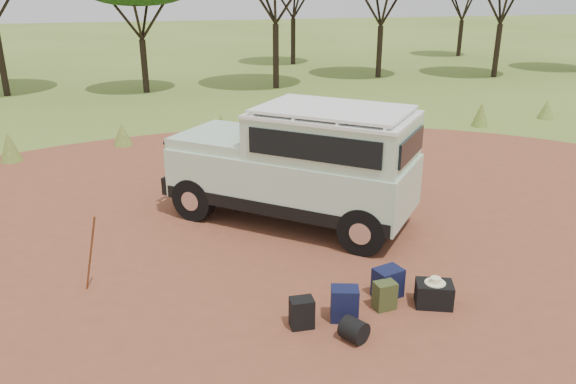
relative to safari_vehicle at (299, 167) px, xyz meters
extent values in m
plane|color=#5A7529|center=(-0.59, -2.18, -1.19)|extent=(140.00, 140.00, 0.00)
cylinder|color=brown|center=(-0.59, -2.18, -1.19)|extent=(23.00, 23.00, 0.01)
cone|color=#5A7529|center=(-6.59, 6.12, -0.77)|extent=(0.60, 0.60, 0.85)
cone|color=#5A7529|center=(-3.59, 7.02, -0.84)|extent=(0.60, 0.60, 0.70)
cone|color=#5A7529|center=(-0.59, 6.62, -0.74)|extent=(0.60, 0.60, 0.90)
cone|color=#5A7529|center=(2.41, 6.22, -0.79)|extent=(0.60, 0.60, 0.80)
cone|color=#5A7529|center=(5.41, 6.92, -0.82)|extent=(0.60, 0.60, 0.75)
cone|color=#5A7529|center=(8.41, 6.32, -0.77)|extent=(0.60, 0.60, 0.85)
cone|color=#5A7529|center=(11.41, 6.72, -0.84)|extent=(0.60, 0.60, 0.70)
cylinder|color=black|center=(-8.59, 16.82, 0.34)|extent=(0.28, 0.28, 3.06)
cylinder|color=black|center=(-2.59, 16.02, -0.02)|extent=(0.28, 0.28, 2.34)
cylinder|color=black|center=(3.41, 15.62, 0.27)|extent=(0.28, 0.28, 2.93)
cylinder|color=black|center=(9.41, 17.32, 0.11)|extent=(0.28, 0.28, 2.61)
cylinder|color=black|center=(15.41, 15.82, 0.16)|extent=(0.28, 0.28, 2.70)
cylinder|color=black|center=(6.41, 23.32, 0.16)|extent=(0.28, 0.28, 2.70)
cylinder|color=black|center=(18.41, 24.32, -0.02)|extent=(0.28, 0.28, 2.34)
cube|color=#B7D6B7|center=(-0.13, 0.11, -0.22)|extent=(5.01, 4.72, 1.03)
cube|color=black|center=(-0.13, 0.11, -0.61)|extent=(4.96, 4.69, 0.26)
cube|color=#B7D6B7|center=(0.53, -0.46, 0.70)|extent=(3.55, 3.44, 0.81)
cube|color=white|center=(0.53, -0.46, 1.14)|extent=(3.58, 3.47, 0.07)
cube|color=white|center=(0.53, -0.46, 1.25)|extent=(3.32, 3.22, 0.05)
cube|color=#B7D6B7|center=(-1.29, 1.12, 0.40)|extent=(2.60, 2.61, 0.22)
cube|color=black|center=(-0.59, 0.52, 0.74)|extent=(1.22, 1.36, 0.57)
cube|color=black|center=(-0.11, -1.21, 0.74)|extent=(1.97, 1.72, 0.49)
cube|color=black|center=(1.18, 0.28, 0.74)|extent=(1.97, 1.72, 0.49)
cube|color=black|center=(1.69, -1.47, 0.70)|extent=(1.09, 1.25, 0.45)
cube|color=black|center=(-2.02, 1.75, -0.54)|extent=(1.41, 1.59, 0.37)
cylinder|color=black|center=(-2.12, 1.84, 0.33)|extent=(0.98, 1.11, 0.08)
cylinder|color=black|center=(-2.12, 1.84, -0.25)|extent=(0.98, 1.11, 0.08)
cylinder|color=silver|center=(-2.34, 1.62, 0.11)|extent=(0.21, 0.23, 0.24)
cylinder|color=silver|center=(-1.94, 2.08, 0.11)|extent=(0.21, 0.23, 0.24)
cube|color=white|center=(-2.09, 1.81, -0.41)|extent=(0.33, 0.37, 0.13)
cylinder|color=black|center=(0.09, 1.18, 0.62)|extent=(0.12, 0.12, 0.90)
cylinder|color=black|center=(-2.09, 0.66, -0.74)|extent=(0.89, 0.83, 0.91)
cylinder|color=black|center=(-0.95, 1.98, -0.74)|extent=(0.89, 0.83, 0.91)
cylinder|color=black|center=(0.69, -1.76, -0.74)|extent=(0.89, 0.83, 0.91)
cylinder|color=black|center=(1.84, -0.44, -0.74)|extent=(0.89, 0.83, 0.91)
cylinder|color=brown|center=(-3.99, -1.87, -0.53)|extent=(0.32, 0.20, 1.32)
cube|color=black|center=(-1.05, -3.73, -0.96)|extent=(0.35, 0.26, 0.46)
cube|color=#12143B|center=(-0.38, -3.72, -0.93)|extent=(0.47, 0.39, 0.53)
cube|color=#3E4A22|center=(0.31, -3.59, -0.97)|extent=(0.35, 0.27, 0.45)
cube|color=#12143B|center=(0.51, -3.27, -0.95)|extent=(0.50, 0.42, 0.48)
cube|color=black|center=(1.08, -3.71, -1.00)|extent=(0.66, 0.56, 0.39)
cylinder|color=black|center=(-0.44, -4.24, -1.03)|extent=(0.45, 0.45, 0.33)
cylinder|color=beige|center=(1.08, -3.71, -0.80)|extent=(0.32, 0.32, 0.01)
cylinder|color=beige|center=(1.08, -3.71, -0.75)|extent=(0.16, 0.16, 0.08)
camera|label=1|loc=(-3.06, -10.39, 3.49)|focal=35.00mm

